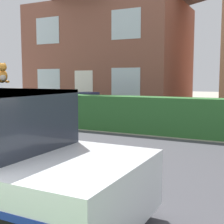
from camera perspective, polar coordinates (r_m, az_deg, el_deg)
The scene contains 5 objects.
road_strip at distance 5.88m, azimuth 4.21°, elevation -11.05°, with size 28.00×6.98×0.01m, color #424247.
garden_hedge at distance 9.92m, azimuth 7.77°, elevation -0.59°, with size 14.22×0.76×1.16m, color #2D662D.
cat at distance 4.27m, azimuth -19.46°, elevation 6.48°, with size 0.25×0.28×0.26m.
house_left at distance 17.58m, azimuth -0.14°, elevation 13.93°, with size 8.18×5.88×8.02m.
wheelie_bin at distance 12.83m, azimuth -4.29°, elevation 1.05°, with size 0.76×0.71×1.17m.
Camera 1 is at (2.15, -0.80, 1.75)m, focal length 50.00 mm.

